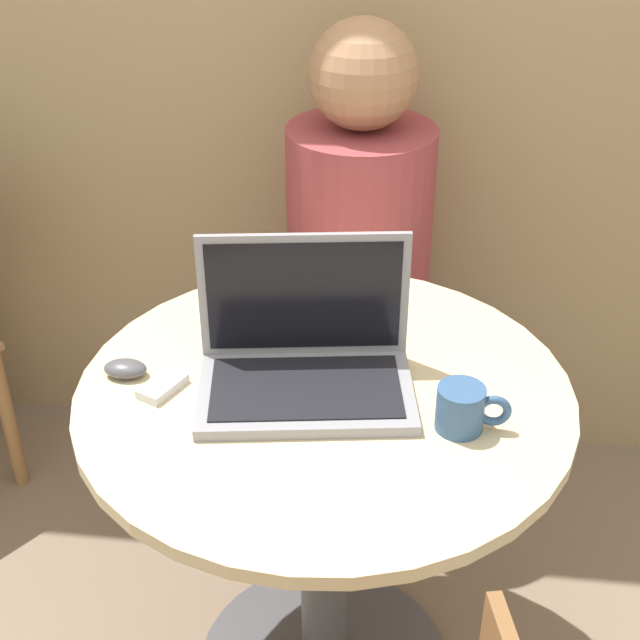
# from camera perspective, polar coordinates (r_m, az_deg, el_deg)

# --- Properties ---
(round_table) EXTENTS (0.83, 0.83, 0.73)m
(round_table) POSITION_cam_1_polar(r_m,az_deg,el_deg) (1.63, 0.27, -10.42)
(round_table) COLOR #4C4C51
(round_table) RESTS_ON ground_plane
(laptop) EXTENTS (0.38, 0.27, 0.25)m
(laptop) POSITION_cam_1_polar(r_m,az_deg,el_deg) (1.47, -0.95, -2.42)
(laptop) COLOR gray
(laptop) RESTS_ON round_table
(cell_phone) EXTENTS (0.08, 0.10, 0.02)m
(cell_phone) POSITION_cam_1_polar(r_m,az_deg,el_deg) (1.51, -10.05, -4.19)
(cell_phone) COLOR silver
(cell_phone) RESTS_ON round_table
(computer_mouse) EXTENTS (0.07, 0.05, 0.03)m
(computer_mouse) POSITION_cam_1_polar(r_m,az_deg,el_deg) (1.55, -12.35, -3.06)
(computer_mouse) COLOR #4C4C51
(computer_mouse) RESTS_ON round_table
(coffee_cup) EXTENTS (0.12, 0.08, 0.08)m
(coffee_cup) POSITION_cam_1_polar(r_m,az_deg,el_deg) (1.40, 9.15, -5.62)
(coffee_cup) COLOR #335684
(coffee_cup) RESTS_ON round_table
(person_seated) EXTENTS (0.38, 0.52, 1.19)m
(person_seated) POSITION_cam_1_polar(r_m,az_deg,el_deg) (2.16, 2.28, 1.12)
(person_seated) COLOR #3D4766
(person_seated) RESTS_ON ground_plane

